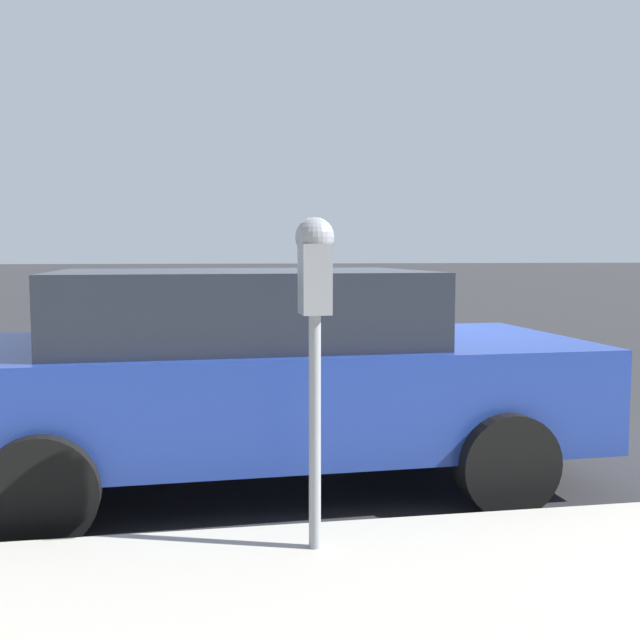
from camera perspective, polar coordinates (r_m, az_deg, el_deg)
The scene contains 3 objects.
ground_plane at distance 6.51m, azimuth 4.12°, elevation -9.30°, with size 220.00×220.00×0.00m, color #2B2B2D.
parking_meter at distance 3.63m, azimuth -0.41°, elevation 1.77°, with size 0.21×0.19×1.64m.
car_blue at distance 5.29m, azimuth -4.58°, elevation -3.86°, with size 2.25×4.48×1.50m.
Camera 1 is at (-6.12, 1.54, 1.62)m, focal length 42.00 mm.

